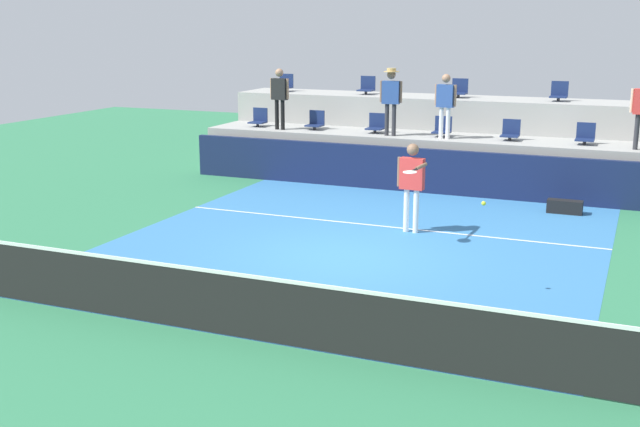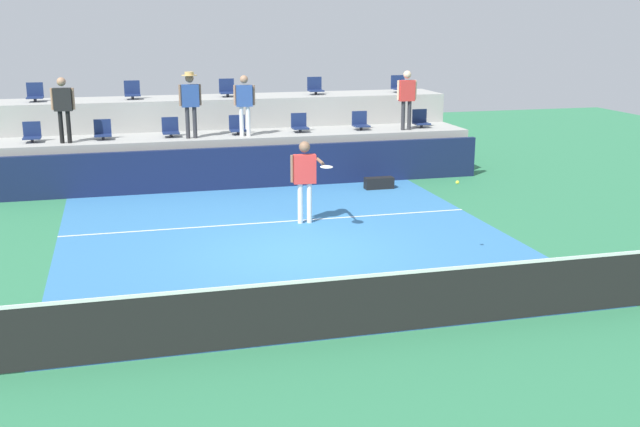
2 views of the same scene
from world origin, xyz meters
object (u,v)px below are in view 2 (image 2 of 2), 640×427
stadium_chair_lower_far_right (421,120)px  tennis_ball (457,182)px  stadium_chair_lower_right (360,122)px  spectator_with_hat (190,98)px  stadium_chair_lower_mid_left (170,129)px  stadium_chair_lower_far_left (32,134)px  stadium_chair_upper_right (315,87)px  stadium_chair_upper_far_left (35,94)px  equipment_bag (379,183)px  spectator_in_white (244,100)px  stadium_chair_upper_far_right (399,85)px  stadium_chair_lower_left (103,131)px  stadium_chair_lower_mid_right (299,124)px  stadium_chair_upper_center (227,89)px  stadium_chair_upper_left (132,92)px  spectator_in_grey (63,104)px  tennis_player (305,173)px  spectator_leaning_on_rail (407,94)px  stadium_chair_lower_center (238,126)px

stadium_chair_lower_far_right → tennis_ball: bearing=-107.6°
stadium_chair_lower_right → spectator_with_hat: bearing=-175.4°
stadium_chair_lower_mid_left → stadium_chair_lower_far_left: bearing=180.0°
stadium_chair_lower_far_right → stadium_chair_upper_right: stadium_chair_upper_right is taller
stadium_chair_upper_far_left → equipment_bag: (8.69, -3.98, -2.16)m
stadium_chair_lower_right → spectator_in_white: (-3.38, -0.38, 0.76)m
stadium_chair_lower_right → equipment_bag: stadium_chair_lower_right is taller
stadium_chair_lower_far_right → stadium_chair_upper_far_left: (-10.69, 1.80, 0.85)m
stadium_chair_lower_mid_left → equipment_bag: 5.76m
stadium_chair_lower_mid_left → stadium_chair_upper_far_right: 7.42m
stadium_chair_lower_right → tennis_ball: 8.36m
spectator_with_hat → stadium_chair_lower_left: bearing=170.4°
stadium_chair_upper_far_left → spectator_in_white: spectator_in_white is taller
stadium_chair_lower_far_right → spectator_in_white: 5.28m
stadium_chair_lower_mid_right → stadium_chair_upper_far_left: 7.34m
stadium_chair_lower_far_right → stadium_chair_upper_right: bearing=146.3°
stadium_chair_upper_far_right → equipment_bag: 4.94m
stadium_chair_lower_left → stadium_chair_upper_center: (3.55, 1.80, 0.85)m
stadium_chair_upper_left → spectator_in_white: bearing=-37.4°
spectator_in_grey → spectator_in_white: 4.62m
tennis_player → spectator_with_hat: 5.23m
tennis_player → stadium_chair_lower_mid_left: bearing=116.0°
stadium_chair_lower_far_left → tennis_player: tennis_player is taller
stadium_chair_lower_right → spectator_leaning_on_rail: bearing=-17.2°
stadium_chair_lower_left → equipment_bag: stadium_chair_lower_left is taller
spectator_in_white → stadium_chair_lower_far_left: bearing=176.0°
stadium_chair_lower_far_left → tennis_ball: (8.03, -8.32, 0.01)m
stadium_chair_lower_right → stadium_chair_upper_far_right: (1.81, 1.80, 0.85)m
stadium_chair_upper_far_left → stadium_chair_lower_center: bearing=-18.7°
spectator_with_hat → spectator_in_white: size_ratio=1.07×
stadium_chair_lower_mid_right → spectator_with_hat: bearing=-172.8°
stadium_chair_lower_left → tennis_ball: bearing=-53.0°
stadium_chair_upper_far_left → stadium_chair_upper_far_right: 10.66m
stadium_chair_upper_far_left → spectator_with_hat: bearing=-28.4°
stadium_chair_upper_right → stadium_chair_upper_far_right: size_ratio=1.00×
stadium_chair_lower_right → spectator_leaning_on_rail: size_ratio=0.31×
stadium_chair_upper_right → stadium_chair_lower_left: bearing=-163.9°
stadium_chair_lower_mid_left → tennis_ball: stadium_chair_lower_mid_left is taller
stadium_chair_lower_center → stadium_chair_upper_far_right: 5.69m
stadium_chair_lower_mid_right → stadium_chair_lower_far_right: 3.62m
stadium_chair_lower_mid_right → spectator_leaning_on_rail: bearing=-7.2°
stadium_chair_lower_mid_left → equipment_bag: size_ratio=0.68×
stadium_chair_lower_far_left → stadium_chair_lower_left: 1.75m
stadium_chair_upper_left → tennis_player: size_ratio=0.29×
spectator_in_white → spectator_in_grey: bearing=180.0°
spectator_with_hat → equipment_bag: (4.65, -1.79, -2.17)m
stadium_chair_upper_left → tennis_player: 7.76m
stadium_chair_lower_mid_left → tennis_ball: (4.53, -8.32, 0.01)m
stadium_chair_lower_left → stadium_chair_lower_mid_right: same height
stadium_chair_lower_right → stadium_chair_lower_far_right: same height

